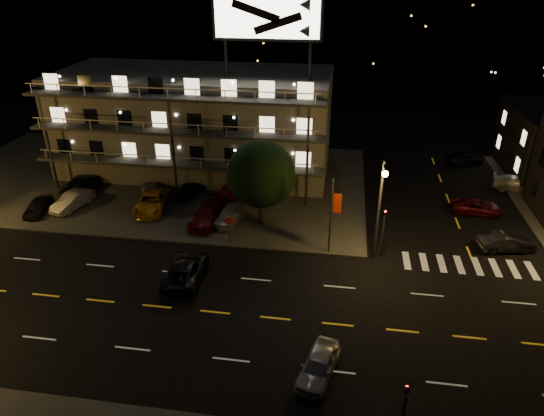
# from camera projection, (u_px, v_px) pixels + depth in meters

# --- Properties ---
(ground) EXTENTS (140.00, 140.00, 0.00)m
(ground) POSITION_uv_depth(u_px,v_px,m) (245.00, 315.00, 31.47)
(ground) COLOR black
(ground) RESTS_ON ground
(curb_nw) EXTENTS (44.00, 24.00, 0.15)m
(curb_nw) POSITION_uv_depth(u_px,v_px,m) (152.00, 179.00, 50.92)
(curb_nw) COLOR #31312F
(curb_nw) RESTS_ON ground
(motel) EXTENTS (28.00, 13.80, 18.10)m
(motel) POSITION_uv_depth(u_px,v_px,m) (197.00, 121.00, 51.39)
(motel) COLOR gray
(motel) RESTS_ON ground
(hill_backdrop) EXTENTS (120.00, 25.00, 24.00)m
(hill_backdrop) POSITION_uv_depth(u_px,v_px,m) (287.00, 17.00, 87.56)
(hill_backdrop) COLOR black
(hill_backdrop) RESTS_ON ground
(streetlight_nc) EXTENTS (0.44, 1.92, 8.00)m
(streetlight_nc) POSITION_uv_depth(u_px,v_px,m) (380.00, 202.00, 35.06)
(streetlight_nc) COLOR #2D2D30
(streetlight_nc) RESTS_ON ground
(signal_nw) EXTENTS (0.20, 0.27, 4.60)m
(signal_nw) POSITION_uv_depth(u_px,v_px,m) (383.00, 228.00, 36.58)
(signal_nw) COLOR #2D2D30
(signal_nw) RESTS_ON ground
(signal_sw) EXTENTS (0.20, 0.27, 4.60)m
(signal_sw) POSITION_uv_depth(u_px,v_px,m) (403.00, 412.00, 21.62)
(signal_sw) COLOR #2D2D30
(signal_sw) RESTS_ON ground
(banner_north) EXTENTS (0.83, 0.16, 6.40)m
(banner_north) POSITION_uv_depth(u_px,v_px,m) (332.00, 215.00, 36.63)
(banner_north) COLOR #2D2D30
(banner_north) RESTS_ON ground
(stop_sign) EXTENTS (0.91, 0.11, 2.61)m
(stop_sign) POSITION_uv_depth(u_px,v_px,m) (229.00, 225.00, 38.64)
(stop_sign) COLOR #2D2D30
(stop_sign) RESTS_ON ground
(tree) EXTENTS (5.91, 5.69, 7.44)m
(tree) POSITION_uv_depth(u_px,v_px,m) (260.00, 176.00, 40.32)
(tree) COLOR black
(tree) RESTS_ON curb_nw
(lot_car_0) EXTENTS (2.07, 4.00, 1.30)m
(lot_car_0) POSITION_uv_depth(u_px,v_px,m) (38.00, 206.00, 43.68)
(lot_car_0) COLOR black
(lot_car_0) RESTS_ON curb_nw
(lot_car_1) EXTENTS (2.59, 4.66, 1.45)m
(lot_car_1) POSITION_uv_depth(u_px,v_px,m) (73.00, 201.00, 44.51)
(lot_car_1) COLOR #9D9DA2
(lot_car_1) RESTS_ON curb_nw
(lot_car_2) EXTENTS (3.25, 5.80, 1.53)m
(lot_car_2) POSITION_uv_depth(u_px,v_px,m) (152.00, 202.00, 44.18)
(lot_car_2) COLOR orange
(lot_car_2) RESTS_ON curb_nw
(lot_car_3) EXTENTS (2.52, 5.40, 1.53)m
(lot_car_3) POSITION_uv_depth(u_px,v_px,m) (207.00, 215.00, 41.99)
(lot_car_3) COLOR #500B15
(lot_car_3) RESTS_ON curb_nw
(lot_car_4) EXTENTS (2.46, 4.51, 1.45)m
(lot_car_4) POSITION_uv_depth(u_px,v_px,m) (230.00, 215.00, 42.07)
(lot_car_4) COLOR #9D9DA2
(lot_car_4) RESTS_ON curb_nw
(lot_car_5) EXTENTS (2.05, 4.30, 1.36)m
(lot_car_5) POSITION_uv_depth(u_px,v_px,m) (85.00, 182.00, 48.44)
(lot_car_5) COLOR black
(lot_car_5) RESTS_ON curb_nw
(lot_car_6) EXTENTS (2.42, 4.97, 1.36)m
(lot_car_6) POSITION_uv_depth(u_px,v_px,m) (82.00, 185.00, 47.84)
(lot_car_6) COLOR black
(lot_car_6) RESTS_ON curb_nw
(lot_car_7) EXTENTS (3.38, 4.62, 1.24)m
(lot_car_7) POSITION_uv_depth(u_px,v_px,m) (150.00, 190.00, 46.88)
(lot_car_7) COLOR #9D9DA2
(lot_car_7) RESTS_ON curb_nw
(lot_car_8) EXTENTS (1.77, 3.78, 1.25)m
(lot_car_8) POSITION_uv_depth(u_px,v_px,m) (189.00, 189.00, 47.10)
(lot_car_8) COLOR black
(lot_car_8) RESTS_ON curb_nw
(lot_car_9) EXTENTS (2.53, 4.63, 1.45)m
(lot_car_9) POSITION_uv_depth(u_px,v_px,m) (234.00, 191.00, 46.32)
(lot_car_9) COLOR #500B15
(lot_car_9) RESTS_ON curb_nw
(side_car_0) EXTENTS (4.60, 2.38, 1.44)m
(side_car_0) POSITION_uv_depth(u_px,v_px,m) (506.00, 242.00, 38.21)
(side_car_0) COLOR black
(side_car_0) RESTS_ON ground
(side_car_1) EXTENTS (4.65, 2.38, 1.26)m
(side_car_1) POSITION_uv_depth(u_px,v_px,m) (476.00, 207.00, 44.00)
(side_car_1) COLOR #500B15
(side_car_1) RESTS_ON ground
(side_car_2) EXTENTS (5.26, 3.18, 1.43)m
(side_car_2) POSITION_uv_depth(u_px,v_px,m) (518.00, 184.00, 48.23)
(side_car_2) COLOR #9D9DA2
(side_car_2) RESTS_ON ground
(side_car_3) EXTENTS (4.41, 2.85, 1.40)m
(side_car_3) POSITION_uv_depth(u_px,v_px,m) (465.00, 158.00, 54.56)
(side_car_3) COLOR black
(side_car_3) RESTS_ON ground
(road_car_east) EXTENTS (2.60, 4.44, 1.42)m
(road_car_east) POSITION_uv_depth(u_px,v_px,m) (319.00, 365.00, 26.63)
(road_car_east) COLOR #9D9DA2
(road_car_east) RESTS_ON ground
(road_car_west) EXTENTS (2.83, 5.65, 1.53)m
(road_car_west) POSITION_uv_depth(u_px,v_px,m) (186.00, 270.00, 34.78)
(road_car_west) COLOR black
(road_car_west) RESTS_ON ground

